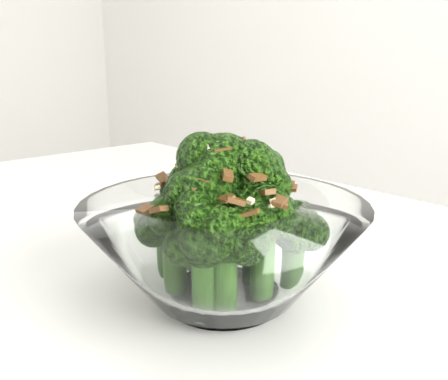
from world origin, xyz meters
The scene contains 2 objects.
table centered at (0.09, 0.14, 0.68)m, with size 1.35×1.05×0.75m.
broccoli_dish centered at (0.20, 0.11, 0.81)m, with size 0.23×0.23×0.14m.
Camera 1 is at (0.42, -0.20, 0.95)m, focal length 40.00 mm.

